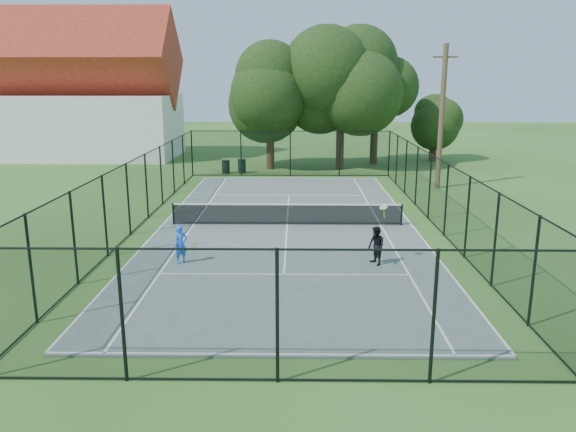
{
  "coord_description": "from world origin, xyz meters",
  "views": [
    {
      "loc": [
        0.38,
        -23.83,
        6.34
      ],
      "look_at": [
        0.08,
        -3.0,
        1.2
      ],
      "focal_mm": 35.0,
      "sensor_mm": 36.0,
      "label": 1
    }
  ],
  "objects_px": {
    "trash_bin_left": "(226,167)",
    "utility_pole": "(442,117)",
    "tennis_net": "(287,213)",
    "trash_bin_right": "(242,166)",
    "player_blue": "(181,245)",
    "player_black": "(376,246)"
  },
  "relations": [
    {
      "from": "player_black",
      "to": "utility_pole",
      "type": "bearing_deg",
      "value": 68.62
    },
    {
      "from": "tennis_net",
      "to": "utility_pole",
      "type": "height_order",
      "value": "utility_pole"
    },
    {
      "from": "trash_bin_left",
      "to": "utility_pole",
      "type": "height_order",
      "value": "utility_pole"
    },
    {
      "from": "trash_bin_left",
      "to": "utility_pole",
      "type": "distance_m",
      "value": 14.56
    },
    {
      "from": "utility_pole",
      "to": "player_black",
      "type": "distance_m",
      "value": 15.79
    },
    {
      "from": "trash_bin_left",
      "to": "player_black",
      "type": "height_order",
      "value": "player_black"
    },
    {
      "from": "utility_pole",
      "to": "player_black",
      "type": "xyz_separation_m",
      "value": [
        -5.62,
        -14.35,
        -3.43
      ]
    },
    {
      "from": "player_blue",
      "to": "trash_bin_left",
      "type": "bearing_deg",
      "value": 92.41
    },
    {
      "from": "tennis_net",
      "to": "player_blue",
      "type": "height_order",
      "value": "player_blue"
    },
    {
      "from": "utility_pole",
      "to": "player_blue",
      "type": "relative_size",
      "value": 6.16
    },
    {
      "from": "player_blue",
      "to": "player_black",
      "type": "height_order",
      "value": "player_black"
    },
    {
      "from": "tennis_net",
      "to": "trash_bin_right",
      "type": "distance_m",
      "value": 14.51
    },
    {
      "from": "trash_bin_right",
      "to": "utility_pole",
      "type": "bearing_deg",
      "value": -22.99
    },
    {
      "from": "trash_bin_left",
      "to": "trash_bin_right",
      "type": "relative_size",
      "value": 0.95
    },
    {
      "from": "trash_bin_right",
      "to": "utility_pole",
      "type": "relative_size",
      "value": 0.12
    },
    {
      "from": "trash_bin_left",
      "to": "utility_pole",
      "type": "relative_size",
      "value": 0.11
    },
    {
      "from": "trash_bin_right",
      "to": "player_black",
      "type": "distance_m",
      "value": 20.52
    },
    {
      "from": "utility_pole",
      "to": "tennis_net",
      "type": "bearing_deg",
      "value": -134.23
    },
    {
      "from": "trash_bin_right",
      "to": "utility_pole",
      "type": "height_order",
      "value": "utility_pole"
    },
    {
      "from": "trash_bin_left",
      "to": "player_blue",
      "type": "relative_size",
      "value": 0.68
    },
    {
      "from": "tennis_net",
      "to": "player_black",
      "type": "relative_size",
      "value": 3.86
    },
    {
      "from": "tennis_net",
      "to": "trash_bin_left",
      "type": "xyz_separation_m",
      "value": [
        -4.41,
        13.98,
        -0.12
      ]
    }
  ]
}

